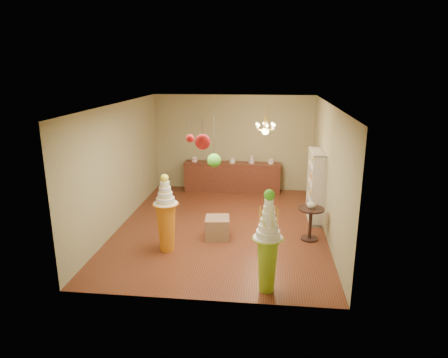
# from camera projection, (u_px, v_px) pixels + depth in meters

# --- Properties ---
(floor) EXTENTS (6.50, 6.50, 0.00)m
(floor) POSITION_uv_depth(u_px,v_px,m) (221.00, 227.00, 9.91)
(floor) COLOR #5B2A18
(floor) RESTS_ON ground
(ceiling) EXTENTS (6.50, 6.50, 0.00)m
(ceiling) POSITION_uv_depth(u_px,v_px,m) (221.00, 104.00, 9.09)
(ceiling) COLOR silver
(ceiling) RESTS_ON ground
(wall_back) EXTENTS (5.00, 0.04, 3.00)m
(wall_back) POSITION_uv_depth(u_px,v_px,m) (233.00, 143.00, 12.61)
(wall_back) COLOR #9A966C
(wall_back) RESTS_ON ground
(wall_front) EXTENTS (5.00, 0.04, 3.00)m
(wall_front) POSITION_uv_depth(u_px,v_px,m) (198.00, 218.00, 6.39)
(wall_front) COLOR #9A966C
(wall_front) RESTS_ON ground
(wall_left) EXTENTS (0.04, 6.50, 3.00)m
(wall_left) POSITION_uv_depth(u_px,v_px,m) (120.00, 165.00, 9.76)
(wall_left) COLOR #9A966C
(wall_left) RESTS_ON ground
(wall_right) EXTENTS (0.04, 6.50, 3.00)m
(wall_right) POSITION_uv_depth(u_px,v_px,m) (328.00, 171.00, 9.23)
(wall_right) COLOR #9A966C
(wall_right) RESTS_ON ground
(pedestal_green) EXTENTS (0.59, 0.59, 1.88)m
(pedestal_green) POSITION_uv_depth(u_px,v_px,m) (268.00, 252.00, 6.89)
(pedestal_green) COLOR #96C22A
(pedestal_green) RESTS_ON floor
(pedestal_orange) EXTENTS (0.57, 0.57, 1.71)m
(pedestal_orange) POSITION_uv_depth(u_px,v_px,m) (166.00, 221.00, 8.46)
(pedestal_orange) COLOR orange
(pedestal_orange) RESTS_ON floor
(burlap_riser) EXTENTS (0.61, 0.61, 0.50)m
(burlap_riser) POSITION_uv_depth(u_px,v_px,m) (217.00, 228.00, 9.20)
(burlap_riser) COLOR #876549
(burlap_riser) RESTS_ON floor
(sideboard) EXTENTS (3.04, 0.54, 1.16)m
(sideboard) POSITION_uv_depth(u_px,v_px,m) (232.00, 176.00, 12.62)
(sideboard) COLOR #58291C
(sideboard) RESTS_ON floor
(shelving_unit) EXTENTS (0.33, 1.20, 1.80)m
(shelving_unit) POSITION_uv_depth(u_px,v_px,m) (316.00, 186.00, 10.18)
(shelving_unit) COLOR beige
(shelving_unit) RESTS_ON floor
(round_table) EXTENTS (0.78, 0.78, 0.76)m
(round_table) POSITION_uv_depth(u_px,v_px,m) (310.00, 219.00, 9.05)
(round_table) COLOR black
(round_table) RESTS_ON floor
(vase) EXTENTS (0.21, 0.21, 0.21)m
(vase) POSITION_uv_depth(u_px,v_px,m) (311.00, 204.00, 8.95)
(vase) COLOR beige
(vase) RESTS_ON round_table
(pom_red_left) EXTENTS (0.27, 0.27, 0.53)m
(pom_red_left) POSITION_uv_depth(u_px,v_px,m) (203.00, 142.00, 6.79)
(pom_red_left) COLOR #3C332B
(pom_red_left) RESTS_ON ceiling
(pom_green_mid) EXTENTS (0.28, 0.28, 1.10)m
(pom_green_mid) POSITION_uv_depth(u_px,v_px,m) (214.00, 160.00, 7.90)
(pom_green_mid) COLOR #3C332B
(pom_green_mid) RESTS_ON ceiling
(pom_red_right) EXTENTS (0.14, 0.14, 0.43)m
(pom_red_right) POSITION_uv_depth(u_px,v_px,m) (190.00, 138.00, 6.87)
(pom_red_right) COLOR #3C332B
(pom_red_right) RESTS_ON ceiling
(chandelier) EXTENTS (0.69, 0.69, 0.85)m
(chandelier) POSITION_uv_depth(u_px,v_px,m) (265.00, 129.00, 10.11)
(chandelier) COLOR #EDC353
(chandelier) RESTS_ON ceiling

